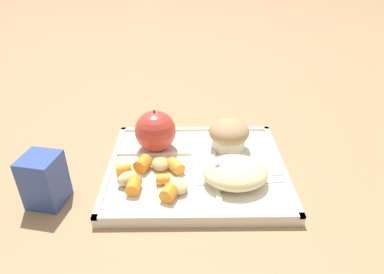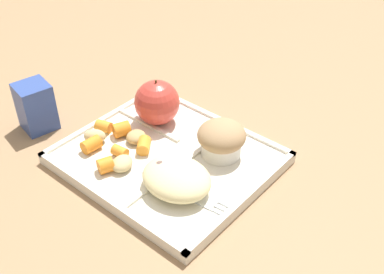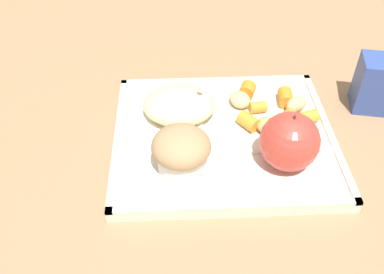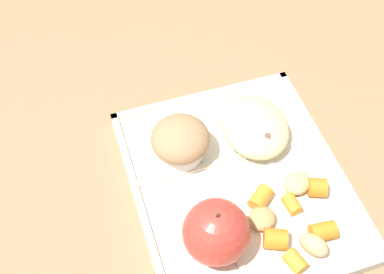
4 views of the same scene
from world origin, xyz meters
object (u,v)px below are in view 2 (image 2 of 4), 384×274
bran_muffin (221,139)px  milk_carton (36,107)px  green_apple (157,103)px  plastic_fork (191,194)px  lunch_tray (167,159)px

bran_muffin → milk_carton: (-0.31, -0.14, -0.00)m
green_apple → bran_muffin: green_apple is taller
plastic_fork → milk_carton: 0.34m
lunch_tray → green_apple: size_ratio=3.77×
plastic_fork → milk_carton: milk_carton is taller
bran_muffin → milk_carton: bearing=-156.2°
green_apple → plastic_fork: green_apple is taller
bran_muffin → plastic_fork: size_ratio=0.50×
green_apple → plastic_fork: (0.17, -0.11, -0.04)m
green_apple → plastic_fork: 0.21m
bran_muffin → lunch_tray: bearing=-136.9°
green_apple → bran_muffin: 0.15m
green_apple → milk_carton: bearing=-140.8°
bran_muffin → milk_carton: 0.34m
bran_muffin → plastic_fork: (0.03, -0.11, -0.03)m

